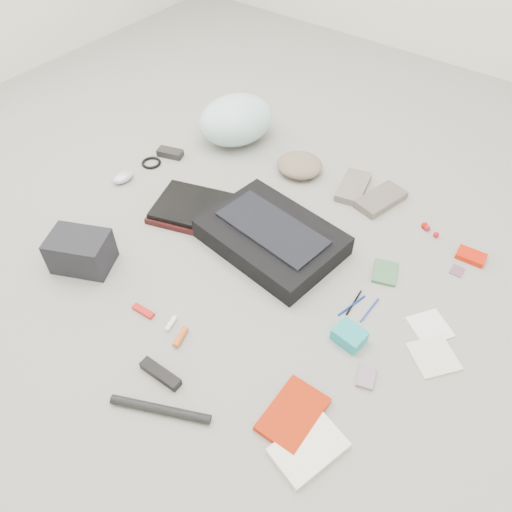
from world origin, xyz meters
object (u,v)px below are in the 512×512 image
Objects in this scene: camera_bag at (81,251)px; book_red at (293,414)px; bike_helmet at (236,120)px; messenger_bag at (272,237)px; accordion_wallet at (349,336)px; laptop at (196,207)px.

camera_bag is 0.97m from book_red.
messenger_bag is at bearing -19.05° from bike_helmet.
accordion_wallet is at bearing -12.17° from bike_helmet.
book_red is at bearing -82.90° from accordion_wallet.
book_red is at bearing -49.35° from laptop.
messenger_bag reaches higher than laptop.
bike_helmet is 0.99m from camera_bag.
messenger_bag is at bearing 20.10° from camera_bag.
bike_helmet is (-0.56, 0.48, 0.07)m from messenger_bag.
bike_helmet is at bearing 92.88° from laptop.
messenger_bag is 0.36m from laptop.
accordion_wallet reaches higher than laptop.
accordion_wallet is at bearing -7.68° from camera_bag.
messenger_bag is at bearing -12.24° from laptop.
camera_bag is 2.15× the size of accordion_wallet.
camera_bag reaches higher than accordion_wallet.
messenger_bag is 5.17× the size of accordion_wallet.
messenger_bag is 0.51m from accordion_wallet.
camera_bag reaches higher than laptop.
accordion_wallet is (1.02, -0.69, -0.09)m from bike_helmet.
laptop is (-0.36, -0.04, -0.01)m from messenger_bag.
laptop is 3.31× the size of accordion_wallet.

